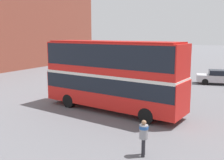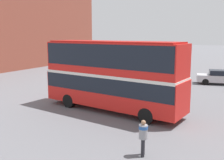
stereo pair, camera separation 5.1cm
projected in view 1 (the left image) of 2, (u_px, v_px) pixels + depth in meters
name	position (u px, v px, depth m)	size (l,w,h in m)	color
ground_plane	(126.00, 110.00, 18.48)	(240.00, 240.00, 0.00)	slate
double_decker_bus	(112.00, 72.00, 17.96)	(10.45, 3.84, 4.84)	red
pedestrian_foreground	(144.00, 134.00, 11.40)	(0.50, 0.50, 1.64)	#232328
parked_car_kerb_near	(219.00, 77.00, 28.00)	(4.76, 2.61, 1.53)	silver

